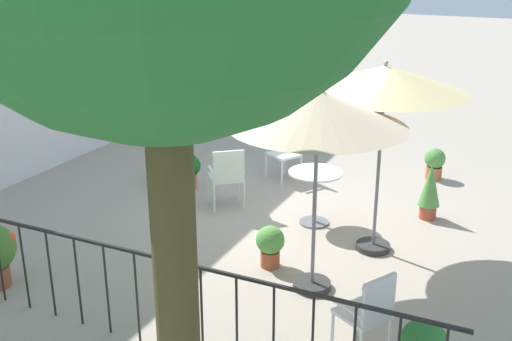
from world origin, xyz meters
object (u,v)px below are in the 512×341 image
patio_chair_1 (287,150)px  potted_plant_0 (434,162)px  potted_plant_4 (270,244)px  potted_plant_2 (430,189)px  patio_umbrella_1 (318,110)px  cafe_table_0 (315,188)px  potted_plant_1 (190,169)px  potted_plant_3 (160,168)px  patio_chair_2 (227,174)px  patio_chair_0 (369,310)px  patio_umbrella_0 (385,81)px

patio_chair_1 → potted_plant_0: bearing=-64.8°
potted_plant_4 → potted_plant_2: bearing=-32.9°
patio_umbrella_1 → cafe_table_0: bearing=19.3°
potted_plant_0 → potted_plant_1: 4.11m
cafe_table_0 → patio_chair_1: (1.52, 1.05, -0.04)m
potted_plant_3 → patio_chair_1: bearing=-58.3°
patio_umbrella_1 → potted_plant_4: (0.28, 0.65, -1.81)m
cafe_table_0 → potted_plant_3: cafe_table_0 is taller
potted_plant_3 → potted_plant_4: 3.35m
patio_umbrella_1 → potted_plant_2: patio_umbrella_1 is taller
patio_chair_2 → potted_plant_3: size_ratio=1.86×
patio_chair_0 → potted_plant_3: 5.36m
cafe_table_0 → potted_plant_1: size_ratio=1.39×
potted_plant_1 → potted_plant_3: bearing=94.8°
patio_umbrella_1 → potted_plant_2: (2.57, -0.84, -1.67)m
patio_umbrella_0 → patio_chair_0: 2.88m
cafe_table_0 → potted_plant_4: bearing=177.9°
potted_plant_0 → potted_plant_3: (-2.18, 4.07, -0.02)m
patio_umbrella_1 → potted_plant_3: size_ratio=4.71×
patio_chair_1 → potted_plant_2: 2.57m
patio_umbrella_0 → potted_plant_4: bearing=133.7°
potted_plant_0 → potted_plant_4: (-4.01, 1.26, 0.01)m
potted_plant_4 → potted_plant_0: bearing=-17.5°
patio_umbrella_0 → potted_plant_4: 2.39m
patio_umbrella_0 → potted_plant_2: (1.31, -0.45, -1.77)m
patio_umbrella_0 → patio_chair_2: bearing=80.5°
patio_umbrella_0 → potted_plant_4: size_ratio=4.62×
patio_chair_2 → potted_plant_0: (2.63, -2.58, -0.26)m
patio_umbrella_0 → cafe_table_0: (0.44, 0.98, -1.67)m
patio_chair_1 → patio_chair_2: (-1.56, 0.32, 0.04)m
potted_plant_3 → potted_plant_4: bearing=-123.1°
potted_plant_3 → patio_chair_2: bearing=-106.7°
patio_umbrella_1 → potted_plant_1: bearing=53.5°
patio_chair_0 → patio_umbrella_0: bearing=13.4°
patio_umbrella_1 → patio_chair_0: 2.10m
cafe_table_0 → potted_plant_0: 2.86m
patio_chair_0 → potted_plant_3: bearing=54.7°
potted_plant_1 → patio_umbrella_0: bearing=-105.1°
patio_chair_2 → potted_plant_4: patio_chair_2 is taller
patio_chair_2 → potted_plant_1: (0.49, 0.94, -0.21)m
patio_chair_1 → potted_plant_4: bearing=-161.3°
patio_chair_0 → potted_plant_4: 2.03m
cafe_table_0 → patio_umbrella_1: bearing=-160.7°
patio_chair_1 → potted_plant_1: size_ratio=1.52×
patio_chair_1 → potted_plant_2: size_ratio=1.02×
patio_chair_0 → potted_plant_3: patio_chair_0 is taller
patio_umbrella_1 → potted_plant_3: patio_umbrella_1 is taller
potted_plant_4 → patio_chair_2: bearing=43.6°
patio_chair_2 → potted_plant_1: bearing=62.4°
patio_umbrella_1 → potted_plant_0: patio_umbrella_1 is taller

